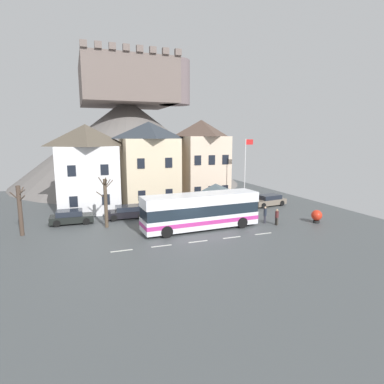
% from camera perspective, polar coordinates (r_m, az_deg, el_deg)
% --- Properties ---
extents(ground_plane, '(40.00, 60.00, 0.07)m').
position_cam_1_polar(ground_plane, '(27.79, -0.59, -7.46)').
color(ground_plane, '#494E50').
extents(townhouse_00, '(6.36, 5.77, 9.52)m').
position_cam_1_polar(townhouse_00, '(37.03, -18.10, 3.99)').
color(townhouse_00, white).
rests_on(townhouse_00, ground_plane).
extents(townhouse_01, '(6.15, 5.49, 9.89)m').
position_cam_1_polar(townhouse_01, '(37.76, -7.55, 4.77)').
color(townhouse_01, beige).
rests_on(townhouse_01, ground_plane).
extents(townhouse_02, '(5.21, 6.58, 10.22)m').
position_cam_1_polar(townhouse_02, '(40.26, 1.64, 5.40)').
color(townhouse_02, beige).
rests_on(townhouse_02, ground_plane).
extents(hilltop_castle, '(38.74, 38.74, 21.50)m').
position_cam_1_polar(hilltop_castle, '(58.28, -11.25, 9.50)').
color(hilltop_castle, slate).
rests_on(hilltop_castle, ground_plane).
extents(transit_bus, '(10.76, 3.07, 3.22)m').
position_cam_1_polar(transit_bus, '(28.70, 1.57, -3.47)').
color(transit_bus, white).
rests_on(transit_bus, ground_plane).
extents(bus_shelter, '(3.60, 3.60, 3.45)m').
position_cam_1_polar(bus_shelter, '(33.18, 4.20, 0.57)').
color(bus_shelter, '#473D33').
rests_on(bus_shelter, ground_plane).
extents(parked_car_00, '(4.03, 2.35, 1.28)m').
position_cam_1_polar(parked_car_00, '(35.86, 5.87, -2.43)').
color(parked_car_00, maroon).
rests_on(parked_car_00, ground_plane).
extents(parked_car_01, '(3.98, 2.02, 1.30)m').
position_cam_1_polar(parked_car_01, '(32.82, -20.64, -4.17)').
color(parked_car_01, black).
rests_on(parked_car_01, ground_plane).
extents(parked_car_02, '(4.53, 2.41, 1.32)m').
position_cam_1_polar(parked_car_02, '(39.62, 13.39, -1.45)').
color(parked_car_02, '#76695B').
rests_on(parked_car_02, ground_plane).
extents(parked_car_03, '(4.10, 2.02, 1.28)m').
position_cam_1_polar(parked_car_03, '(33.39, -11.49, -3.51)').
color(parked_car_03, black).
rests_on(parked_car_03, ground_plane).
extents(pedestrian_00, '(0.35, 0.35, 1.46)m').
position_cam_1_polar(pedestrian_00, '(32.88, 10.57, -3.32)').
color(pedestrian_00, '#2D2D38').
rests_on(pedestrian_00, ground_plane).
extents(pedestrian_01, '(0.32, 0.39, 1.53)m').
position_cam_1_polar(pedestrian_01, '(31.21, 14.81, -4.28)').
color(pedestrian_01, '#38332D').
rests_on(pedestrian_01, ground_plane).
extents(pedestrian_02, '(0.28, 0.28, 1.62)m').
position_cam_1_polar(pedestrian_02, '(31.66, 12.83, -3.82)').
color(pedestrian_02, '#2D2D38').
rests_on(pedestrian_02, ground_plane).
extents(pedestrian_03, '(0.32, 0.33, 1.56)m').
position_cam_1_polar(pedestrian_03, '(32.31, 8.25, -3.40)').
color(pedestrian_03, '#2D2D38').
rests_on(pedestrian_03, ground_plane).
extents(public_bench, '(1.57, 0.48, 0.87)m').
position_cam_1_polar(public_bench, '(34.98, -0.46, -2.97)').
color(public_bench, brown).
rests_on(public_bench, ground_plane).
extents(flagpole, '(0.95, 0.10, 7.98)m').
position_cam_1_polar(flagpole, '(35.58, 9.46, 3.81)').
color(flagpole, silver).
rests_on(flagpole, ground_plane).
extents(harbour_buoy, '(1.02, 1.02, 1.27)m').
position_cam_1_polar(harbour_buoy, '(33.17, 21.24, -3.95)').
color(harbour_buoy, black).
rests_on(harbour_buoy, ground_plane).
extents(bare_tree_00, '(1.55, 1.81, 4.74)m').
position_cam_1_polar(bare_tree_00, '(30.12, -15.07, -1.68)').
color(bare_tree_00, brown).
rests_on(bare_tree_00, ground_plane).
extents(bare_tree_01, '(1.27, 1.76, 4.25)m').
position_cam_1_polar(bare_tree_01, '(30.31, -28.20, -2.83)').
color(bare_tree_01, '#47382D').
rests_on(bare_tree_01, ground_plane).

